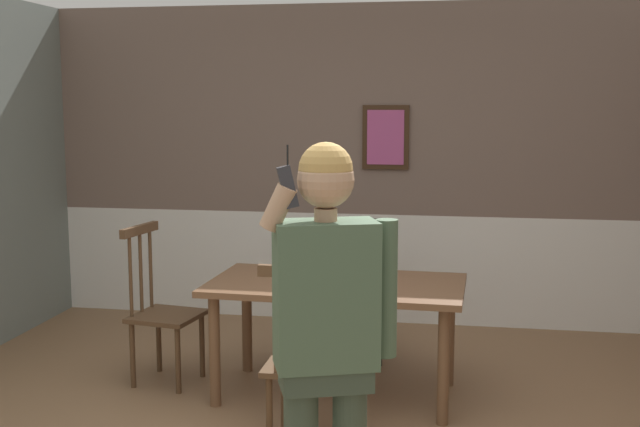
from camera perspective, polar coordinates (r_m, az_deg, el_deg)
The scene contains 6 objects.
room_back_partition at distance 6.75m, azimuth 3.12°, elevation 3.04°, with size 5.46×0.17×2.67m.
dining_table at distance 5.06m, azimuth 1.17°, elevation -5.96°, with size 1.63×0.93×0.74m.
chair_near_window at distance 5.89m, azimuth 2.65°, elevation -5.69°, with size 0.48×0.48×1.00m.
chair_by_doorway at distance 4.33m, azimuth -0.91°, elevation -10.51°, with size 0.45×0.45×1.05m.
chair_at_table_head at distance 5.45m, azimuth -11.27°, elevation -6.80°, with size 0.48×0.48×1.06m.
person_figure at distance 3.18m, azimuth 0.53°, elevation -8.02°, with size 0.52×0.34×1.72m.
Camera 1 is at (0.78, -3.71, 1.87)m, focal length 44.71 mm.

